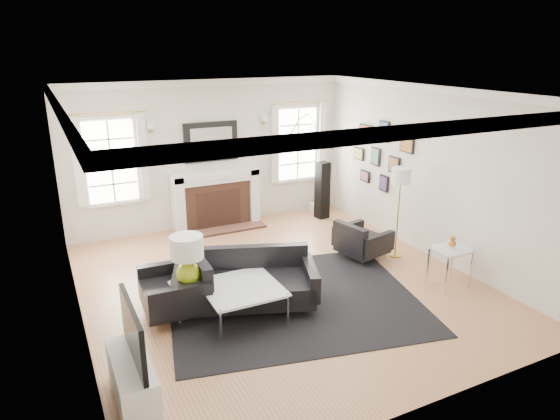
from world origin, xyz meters
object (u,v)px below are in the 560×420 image
armchair_left (179,290)px  coffee_table (241,289)px  armchair_right (360,242)px  arc_floor_lamp (304,165)px  sofa (245,283)px  fireplace (216,200)px  gourd_lamp (187,257)px

armchair_left → coffee_table: armchair_left is taller
armchair_left → armchair_right: 3.22m
coffee_table → arc_floor_lamp: (2.41, 2.70, 0.82)m
armchair_right → arc_floor_lamp: size_ratio=0.40×
sofa → armchair_right: bearing=15.2°
fireplace → gourd_lamp: (-1.48, -3.16, 0.33)m
gourd_lamp → fireplace: bearing=64.9°
fireplace → sofa: 3.23m
fireplace → armchair_left: fireplace is taller
fireplace → sofa: fireplace is taller
arc_floor_lamp → coffee_table: bearing=-131.7°
coffee_table → armchair_left: bearing=149.0°
armchair_left → arc_floor_lamp: (3.11, 2.28, 0.87)m
fireplace → armchair_right: size_ratio=1.87×
armchair_right → arc_floor_lamp: 2.03m
armchair_right → coffee_table: bearing=-160.3°
fireplace → coffee_table: fireplace is taller
fireplace → coffee_table: 3.51m
arc_floor_lamp → armchair_left: bearing=-143.8°
fireplace → armchair_right: (1.62, -2.51, -0.25)m
coffee_table → arc_floor_lamp: size_ratio=0.43×
armchair_right → fireplace: bearing=122.8°
coffee_table → gourd_lamp: (-0.62, 0.24, 0.47)m
fireplace → armchair_right: 3.00m
coffee_table → sofa: bearing=57.6°
arc_floor_lamp → sofa: bearing=-132.6°
coffee_table → gourd_lamp: gourd_lamp is taller
armchair_left → armchair_right: bearing=8.3°
gourd_lamp → arc_floor_lamp: arc_floor_lamp is taller
armchair_right → gourd_lamp: bearing=-168.1°
armchair_right → sofa: bearing=-164.8°
coffee_table → gourd_lamp: bearing=158.8°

